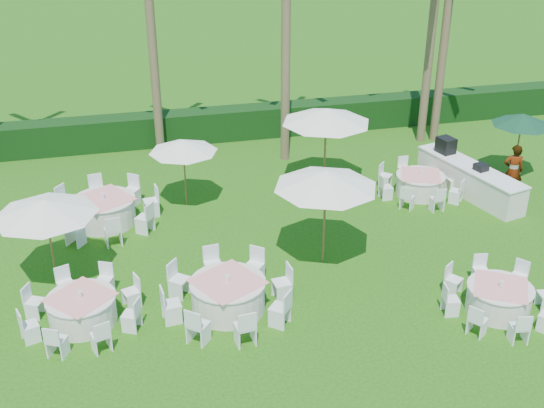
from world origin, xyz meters
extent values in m
plane|color=#1C520E|center=(0.00, 0.00, 0.00)|extent=(120.00, 120.00, 0.00)
cube|color=black|center=(0.00, 12.00, 0.60)|extent=(34.00, 1.00, 1.20)
cylinder|color=silver|center=(-4.52, 0.81, 0.34)|extent=(1.58, 1.58, 0.69)
cylinder|color=silver|center=(-4.52, 0.81, 0.70)|extent=(1.65, 1.65, 0.03)
cube|color=pink|center=(-4.52, 0.81, 0.72)|extent=(1.81, 1.81, 0.01)
cylinder|color=silver|center=(-4.52, 0.81, 0.81)|extent=(0.11, 0.11, 0.15)
cube|color=white|center=(-3.35, 1.23, 0.41)|extent=(0.49, 0.49, 0.83)
cube|color=white|center=(-3.98, 1.93, 0.41)|extent=(0.51, 0.51, 0.83)
cube|color=white|center=(-4.93, 1.98, 0.41)|extent=(0.49, 0.49, 0.83)
cube|color=white|center=(-5.63, 1.35, 0.41)|extent=(0.51, 0.51, 0.83)
cube|color=white|center=(-5.68, 0.40, 0.41)|extent=(0.49, 0.49, 0.83)
cube|color=white|center=(-5.05, -0.30, 0.41)|extent=(0.51, 0.51, 0.83)
cube|color=white|center=(-4.10, -0.35, 0.41)|extent=(0.49, 0.49, 0.83)
cube|color=white|center=(-3.40, 0.28, 0.41)|extent=(0.51, 0.51, 0.83)
cylinder|color=silver|center=(-1.05, 0.54, 0.39)|extent=(1.79, 1.79, 0.78)
cylinder|color=silver|center=(-1.05, 0.54, 0.79)|extent=(1.87, 1.87, 0.03)
cube|color=pink|center=(-1.05, 0.54, 0.81)|extent=(1.96, 1.96, 0.01)
cylinder|color=silver|center=(-1.05, 0.54, 0.90)|extent=(0.12, 0.12, 0.17)
cube|color=white|center=(0.34, 0.68, 0.47)|extent=(0.48, 0.48, 0.93)
cube|color=white|center=(-0.17, 1.62, 0.47)|extent=(0.61, 0.61, 0.93)
cube|color=white|center=(-1.19, 1.93, 0.47)|extent=(0.48, 0.48, 0.93)
cube|color=white|center=(-2.14, 1.42, 0.47)|extent=(0.61, 0.61, 0.93)
cube|color=white|center=(-2.44, 0.39, 0.47)|extent=(0.48, 0.48, 0.93)
cube|color=white|center=(-1.93, -0.55, 0.47)|extent=(0.61, 0.61, 0.93)
cube|color=white|center=(-0.91, -0.86, 0.47)|extent=(0.48, 0.48, 0.93)
cube|color=white|center=(0.04, -0.35, 0.47)|extent=(0.61, 0.61, 0.93)
cylinder|color=silver|center=(5.36, -1.06, 0.33)|extent=(1.53, 1.53, 0.67)
cylinder|color=silver|center=(5.36, -1.06, 0.68)|extent=(1.60, 1.60, 0.03)
cube|color=pink|center=(5.36, -1.06, 0.70)|extent=(1.70, 1.70, 0.01)
cylinder|color=silver|center=(5.36, -1.06, 0.79)|extent=(0.11, 0.11, 0.14)
cube|color=white|center=(6.32, -0.34, 0.40)|extent=(0.52, 0.52, 0.80)
cube|color=white|center=(5.54, 0.13, 0.40)|extent=(0.42, 0.42, 0.80)
cube|color=white|center=(4.65, -0.10, 0.40)|extent=(0.52, 0.52, 0.80)
cube|color=white|center=(4.18, -0.88, 0.40)|extent=(0.42, 0.42, 0.80)
cube|color=white|center=(4.40, -1.77, 0.40)|extent=(0.52, 0.52, 0.80)
cube|color=white|center=(5.19, -2.24, 0.40)|extent=(0.42, 0.42, 0.80)
cylinder|color=silver|center=(-3.90, 5.82, 0.40)|extent=(1.82, 1.82, 0.79)
cylinder|color=silver|center=(-3.90, 5.82, 0.80)|extent=(1.90, 1.90, 0.03)
cube|color=pink|center=(-3.90, 5.82, 0.83)|extent=(2.02, 2.02, 0.01)
cylinder|color=silver|center=(-3.90, 5.82, 0.91)|extent=(0.13, 0.13, 0.17)
cube|color=white|center=(-2.49, 6.02, 0.47)|extent=(0.50, 0.50, 0.95)
cube|color=white|center=(-3.05, 6.96, 0.47)|extent=(0.62, 0.62, 0.95)
cube|color=white|center=(-4.10, 7.23, 0.47)|extent=(0.50, 0.50, 0.95)
cube|color=white|center=(-5.04, 6.67, 0.47)|extent=(0.62, 0.62, 0.95)
cube|color=white|center=(-5.31, 5.61, 0.47)|extent=(0.50, 0.50, 0.95)
cube|color=white|center=(-4.75, 4.68, 0.47)|extent=(0.62, 0.62, 0.95)
cube|color=white|center=(-3.69, 4.41, 0.47)|extent=(0.50, 0.50, 0.95)
cube|color=white|center=(-2.76, 4.97, 0.47)|extent=(0.62, 0.62, 0.95)
cylinder|color=silver|center=(6.24, 5.45, 0.33)|extent=(1.54, 1.54, 0.67)
cylinder|color=silver|center=(6.24, 5.45, 0.68)|extent=(1.61, 1.61, 0.03)
cube|color=pink|center=(6.24, 5.45, 0.70)|extent=(1.61, 1.61, 0.01)
cylinder|color=silver|center=(6.24, 5.45, 0.79)|extent=(0.11, 0.11, 0.14)
cube|color=white|center=(7.07, 6.33, 0.40)|extent=(0.53, 0.53, 0.80)
cube|color=white|center=(6.21, 6.66, 0.40)|extent=(0.38, 0.38, 0.80)
cube|color=white|center=(5.37, 6.28, 0.40)|extent=(0.53, 0.53, 0.80)
cube|color=white|center=(5.03, 5.42, 0.40)|extent=(0.38, 0.38, 0.80)
cube|color=white|center=(5.41, 4.58, 0.40)|extent=(0.53, 0.53, 0.80)
cube|color=white|center=(6.27, 4.25, 0.40)|extent=(0.38, 0.38, 0.80)
cube|color=white|center=(7.11, 4.62, 0.40)|extent=(0.53, 0.53, 0.80)
cube|color=white|center=(7.44, 5.48, 0.40)|extent=(0.38, 0.38, 0.80)
cylinder|color=brown|center=(-5.23, 2.88, 1.13)|extent=(0.05, 0.05, 2.26)
cone|color=white|center=(-5.23, 2.88, 2.15)|extent=(2.63, 2.63, 0.41)
sphere|color=brown|center=(-5.23, 2.88, 2.29)|extent=(0.09, 0.09, 0.09)
cylinder|color=brown|center=(1.89, 2.16, 1.31)|extent=(0.06, 0.06, 2.63)
cone|color=white|center=(1.89, 2.16, 2.49)|extent=(2.78, 2.78, 0.47)
sphere|color=brown|center=(1.89, 2.16, 2.66)|extent=(0.11, 0.11, 0.11)
cylinder|color=brown|center=(-1.35, 6.48, 1.07)|extent=(0.05, 0.05, 2.14)
cone|color=white|center=(-1.35, 6.48, 2.03)|extent=(2.14, 2.14, 0.39)
sphere|color=brown|center=(-1.35, 6.48, 2.17)|extent=(0.09, 0.09, 0.09)
cylinder|color=brown|center=(3.33, 6.73, 1.34)|extent=(0.06, 0.06, 2.68)
cone|color=white|center=(3.33, 6.73, 2.55)|extent=(2.92, 2.92, 0.48)
sphere|color=brown|center=(3.33, 6.73, 2.72)|extent=(0.11, 0.11, 0.11)
cylinder|color=brown|center=(10.02, 6.00, 1.11)|extent=(0.05, 0.05, 2.23)
cone|color=#0F3822|center=(10.02, 6.00, 2.12)|extent=(2.04, 2.04, 0.40)
sphere|color=brown|center=(10.02, 6.00, 2.26)|extent=(0.09, 0.09, 0.09)
cube|color=silver|center=(7.85, 5.16, 0.48)|extent=(1.92, 4.32, 0.95)
cube|color=white|center=(7.85, 5.16, 0.98)|extent=(1.98, 4.38, 0.04)
cube|color=black|center=(7.52, 6.39, 1.26)|extent=(0.61, 0.69, 0.53)
cube|color=black|center=(7.96, 4.75, 1.10)|extent=(0.45, 0.45, 0.21)
imported|color=gray|center=(9.07, 4.66, 0.90)|extent=(0.76, 0.62, 1.80)
cylinder|color=brown|center=(-1.76, 11.11, 4.15)|extent=(0.32, 0.32, 8.30)
cylinder|color=brown|center=(2.67, 9.43, 5.60)|extent=(0.32, 0.32, 11.19)
cylinder|color=brown|center=(8.34, 9.96, 3.88)|extent=(0.32, 0.32, 7.76)
cylinder|color=brown|center=(8.88, 9.95, 4.50)|extent=(0.32, 0.32, 9.00)
camera|label=1|loc=(-3.21, -13.16, 9.89)|focal=45.00mm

